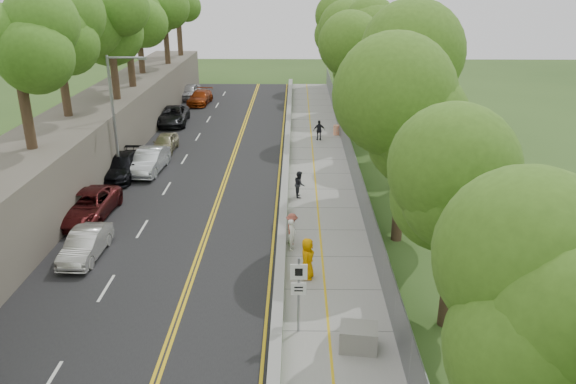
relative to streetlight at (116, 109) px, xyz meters
The scene contains 25 objects.
ground 18.08m from the streetlight, 53.23° to the right, with size 140.00×140.00×0.00m, color #33511E.
road 6.93m from the streetlight, 11.17° to the left, with size 11.20×66.00×0.04m, color black.
sidewalk 13.84m from the streetlight, ahead, with size 4.20×66.00×0.05m, color gray.
jersey_barrier 11.60m from the streetlight, ahead, with size 0.42×66.00×0.60m, color #81E931.
rock_embankment 4.15m from the streetlight, 161.78° to the left, with size 5.00×66.00×4.00m, color #595147.
chainlink_fence 15.58m from the streetlight, ahead, with size 0.04×66.00×2.00m, color slate.
trees_embankment 6.46m from the streetlight, 158.49° to the left, with size 6.40×66.00×13.00m, color #4B8523, non-canonical shape.
trees_fenceside 17.65m from the streetlight, ahead, with size 7.00×66.00×14.00m, color #4B7D21, non-canonical shape.
streetlight is the anchor object (origin of this frame).
signpost 20.72m from the streetlight, 55.92° to the right, with size 0.62×0.09×3.10m.
construction_barrel 18.72m from the streetlight, 36.01° to the left, with size 0.51×0.51×0.84m, color #FF550F.
concrete_block 22.97m from the streetlight, 52.80° to the right, with size 1.34×1.01×0.89m, color slate.
car_1 11.96m from the streetlight, 82.56° to the right, with size 1.40×4.02×1.32m, color beige.
car_2 7.66m from the streetlight, 90.40° to the right, with size 2.46×5.34×1.48m, color #551819.
car_3 3.85m from the streetlight, 148.45° to the left, with size 2.10×5.17×1.50m, color black.
car_4 7.26m from the streetlight, 76.13° to the left, with size 1.57×3.91×1.33m, color tan.
car_5 4.25m from the streetlight, 38.50° to the left, with size 1.67×4.78×1.58m, color silver.
car_6 14.73m from the streetlight, 88.57° to the left, with size 2.54×5.51×1.53m, color black.
car_7 22.88m from the streetlight, 86.28° to the left, with size 1.94×4.77×1.38m, color maroon.
car_8 25.55m from the streetlight, 90.31° to the left, with size 1.80×4.47×1.52m, color #B6B6BA.
painter_0 18.00m from the streetlight, 47.50° to the right, with size 0.93×0.60×1.90m, color orange.
painter_1 15.67m from the streetlight, 42.50° to the right, with size 0.58×0.38×1.59m, color white.
painter_2 12.65m from the streetlight, 15.74° to the right, with size 0.78×0.61×1.61m, color black.
painter_3 15.26m from the streetlight, 40.66° to the right, with size 1.04×0.60×1.62m, color #964637.
person_far 16.54m from the streetlight, 34.54° to the left, with size 0.96×0.40×1.63m, color black.
Camera 1 is at (0.92, -20.83, 12.62)m, focal length 35.00 mm.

